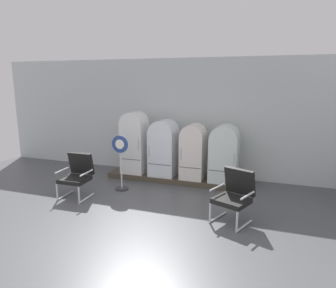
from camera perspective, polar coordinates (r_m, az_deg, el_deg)
ground at (r=5.63m, az=-7.41°, el=-16.07°), size 12.00×10.00×0.05m
back_wall at (r=8.46m, az=3.40°, el=5.02°), size 11.76×0.12×3.17m
display_plinth at (r=8.20m, az=2.06°, el=-6.17°), size 3.74×0.95×0.14m
refrigerator_0 at (r=8.26m, az=-6.23°, el=0.66°), size 0.63×0.62×1.64m
refrigerator_1 at (r=8.01m, az=-0.81°, el=-0.40°), size 0.67×0.70×1.45m
refrigerator_2 at (r=7.75m, az=4.70°, el=-1.09°), size 0.58×0.63×1.39m
refrigerator_3 at (r=7.63m, az=10.40°, el=-1.46°), size 0.68×0.68×1.40m
armchair_left at (r=7.22m, az=-16.51°, el=-5.30°), size 0.67×0.67×0.99m
armchair_right at (r=5.88m, az=12.24°, el=-9.02°), size 0.81×0.84×0.99m
sign_stand at (r=7.41m, az=-8.73°, el=-3.91°), size 0.41×0.32×1.33m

